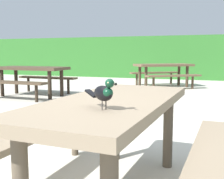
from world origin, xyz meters
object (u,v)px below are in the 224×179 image
object	(u,v)px
bird_grackle	(104,92)
picnic_table_mid_left	(31,74)
picnic_table_mid_right	(163,70)
picnic_table_foreground	(113,123)

from	to	relation	value
bird_grackle	picnic_table_mid_left	size ratio (longest dim) A/B	0.14
bird_grackle	picnic_table_mid_right	size ratio (longest dim) A/B	0.11
picnic_table_foreground	picnic_table_mid_left	world-z (taller)	same
bird_grackle	picnic_table_mid_right	world-z (taller)	bird_grackle
picnic_table_foreground	picnic_table_mid_right	size ratio (longest dim) A/B	0.78
picnic_table_mid_right	picnic_table_foreground	bearing A→B (deg)	-83.28
picnic_table_foreground	bird_grackle	distance (m)	0.51
picnic_table_mid_left	picnic_table_mid_right	size ratio (longest dim) A/B	0.77
bird_grackle	picnic_table_mid_right	bearing A→B (deg)	97.04
picnic_table_mid_left	bird_grackle	bearing A→B (deg)	-50.36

